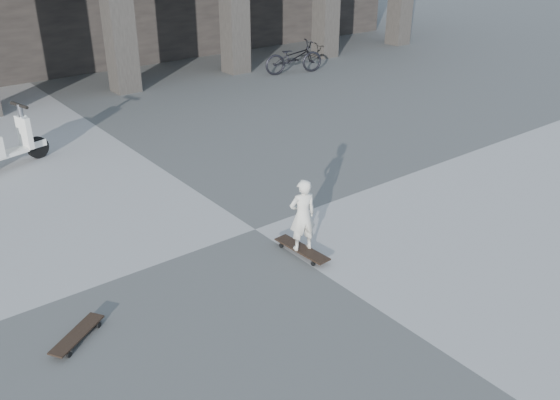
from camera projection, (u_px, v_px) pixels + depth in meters
ground at (255, 229)px, 8.93m from camera, size 90.00×90.00×0.00m
longboard at (302, 250)px, 8.24m from camera, size 0.28×0.94×0.09m
skateboard_spare at (77, 335)px, 6.57m from camera, size 0.75×0.58×0.09m
child at (303, 215)px, 8.01m from camera, size 0.43×0.34×1.04m
bicycle at (294, 57)px, 17.57m from camera, size 1.90×1.08×0.95m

